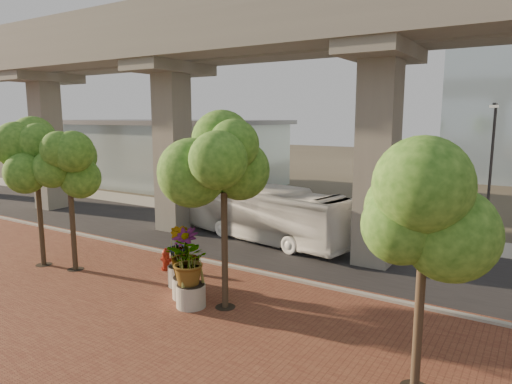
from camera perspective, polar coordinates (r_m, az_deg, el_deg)
The scene contains 18 objects.
ground at distance 22.46m, azimuth -2.09°, elevation -7.74°, with size 160.00×160.00×0.00m, color #3D362C.
brick_plaza at distance 16.87m, azimuth -18.09°, elevation -14.05°, with size 70.00×13.00×0.06m, color brown.
asphalt_road at distance 24.06m, azimuth 0.62°, elevation -6.51°, with size 90.00×8.00×0.04m, color black.
curb_strip at distance 20.89m, azimuth -5.22°, elevation -8.87°, with size 70.00×0.25×0.16m, color #9E9C93.
far_sidewalk at distance 28.73m, azimuth 6.40°, elevation -3.91°, with size 90.00×3.00×0.06m, color #9E9C93.
transit_viaduct at distance 23.15m, azimuth 0.65°, elevation 11.06°, with size 72.00×5.60×12.40m.
station_pavilion at distance 46.69m, azimuth -11.37°, elevation 5.03°, with size 23.00×13.00×6.30m.
transit_bus at distance 24.53m, azimuth 0.79°, elevation -2.71°, with size 2.47×10.54×2.94m, color white.
fire_hydrant at distance 20.30m, azimuth -11.19°, elevation -8.25°, with size 0.48×0.43×0.96m.
planter_front at distance 16.04m, azimuth -8.22°, elevation -8.97°, with size 2.28×2.28×2.51m.
planter_right at distance 16.83m, azimuth -8.84°, elevation -7.93°, with size 2.43×2.43×2.59m.
planter_left at distance 18.07m, azimuth -9.45°, elevation -6.95°, with size 2.26×2.26×2.48m.
street_tree_far_west at distance 21.88m, azimuth -25.84°, elevation 3.71°, with size 3.43×3.43×6.33m.
street_tree_near_west at distance 20.66m, azimuth -22.35°, elevation 2.78°, with size 3.26×3.26×5.93m.
street_tree_near_east at distance 15.11m, azimuth -4.07°, elevation 4.20°, with size 3.93×3.93×7.00m.
street_tree_far_east at distance 11.15m, azimuth 20.37°, elevation -2.73°, with size 3.30×3.30×5.84m.
streetlamp_west at distance 33.73m, azimuth -9.62°, elevation 6.16°, with size 0.41×1.19×8.21m.
streetlamp_east at distance 23.31m, azimuth 27.24°, elevation 2.38°, with size 0.36×1.04×7.17m.
Camera 1 is at (12.14, -17.70, 6.60)m, focal length 32.00 mm.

